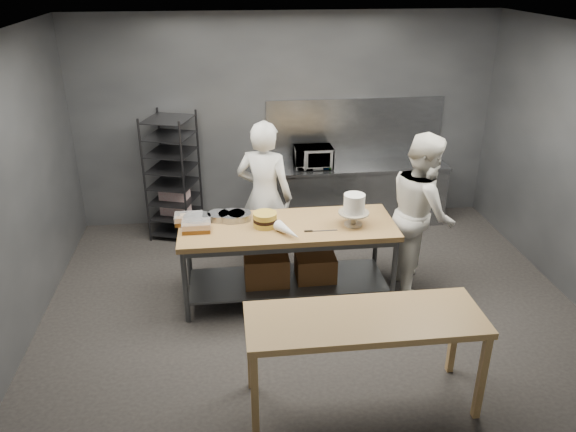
{
  "coord_description": "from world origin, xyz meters",
  "views": [
    {
      "loc": [
        -0.91,
        -5.32,
        3.6
      ],
      "look_at": [
        -0.25,
        0.22,
        1.05
      ],
      "focal_mm": 35.0,
      "sensor_mm": 36.0,
      "label": 1
    }
  ],
  "objects_px": {
    "chef_right": "(422,212)",
    "frosted_cake_stand": "(354,206)",
    "chef_behind": "(265,197)",
    "near_counter": "(365,326)",
    "work_table": "(287,252)",
    "layer_cake": "(265,220)",
    "speed_rack": "(173,178)",
    "microwave": "(313,157)"
  },
  "relations": [
    {
      "from": "speed_rack",
      "to": "chef_right",
      "type": "height_order",
      "value": "chef_right"
    },
    {
      "from": "chef_behind",
      "to": "frosted_cake_stand",
      "type": "height_order",
      "value": "chef_behind"
    },
    {
      "from": "frosted_cake_stand",
      "to": "chef_behind",
      "type": "bearing_deg",
      "value": 137.77
    },
    {
      "from": "near_counter",
      "to": "microwave",
      "type": "bearing_deg",
      "value": 87.65
    },
    {
      "from": "near_counter",
      "to": "chef_behind",
      "type": "relative_size",
      "value": 1.04
    },
    {
      "from": "frosted_cake_stand",
      "to": "layer_cake",
      "type": "relative_size",
      "value": 1.39
    },
    {
      "from": "chef_behind",
      "to": "microwave",
      "type": "relative_size",
      "value": 3.53
    },
    {
      "from": "speed_rack",
      "to": "layer_cake",
      "type": "xyz_separation_m",
      "value": [
        1.13,
        -1.84,
        0.14
      ]
    },
    {
      "from": "chef_behind",
      "to": "microwave",
      "type": "xyz_separation_m",
      "value": [
        0.79,
        1.17,
        0.09
      ]
    },
    {
      "from": "chef_behind",
      "to": "layer_cake",
      "type": "relative_size",
      "value": 7.32
    },
    {
      "from": "microwave",
      "to": "frosted_cake_stand",
      "type": "relative_size",
      "value": 1.49
    },
    {
      "from": "chef_behind",
      "to": "speed_rack",
      "type": "bearing_deg",
      "value": -20.6
    },
    {
      "from": "frosted_cake_stand",
      "to": "speed_rack",
      "type": "bearing_deg",
      "value": 137.61
    },
    {
      "from": "layer_cake",
      "to": "speed_rack",
      "type": "bearing_deg",
      "value": 121.67
    },
    {
      "from": "microwave",
      "to": "layer_cake",
      "type": "distance_m",
      "value": 2.1
    },
    {
      "from": "near_counter",
      "to": "chef_behind",
      "type": "bearing_deg",
      "value": 103.99
    },
    {
      "from": "speed_rack",
      "to": "frosted_cake_stand",
      "type": "bearing_deg",
      "value": -42.39
    },
    {
      "from": "near_counter",
      "to": "layer_cake",
      "type": "distance_m",
      "value": 1.94
    },
    {
      "from": "speed_rack",
      "to": "chef_behind",
      "type": "bearing_deg",
      "value": -42.52
    },
    {
      "from": "frosted_cake_stand",
      "to": "layer_cake",
      "type": "bearing_deg",
      "value": 175.0
    },
    {
      "from": "chef_behind",
      "to": "frosted_cake_stand",
      "type": "bearing_deg",
      "value": 159.7
    },
    {
      "from": "work_table",
      "to": "microwave",
      "type": "distance_m",
      "value": 2.06
    },
    {
      "from": "work_table",
      "to": "frosted_cake_stand",
      "type": "bearing_deg",
      "value": -6.9
    },
    {
      "from": "chef_right",
      "to": "speed_rack",
      "type": "bearing_deg",
      "value": 65.2
    },
    {
      "from": "work_table",
      "to": "near_counter",
      "type": "bearing_deg",
      "value": -76.26
    },
    {
      "from": "speed_rack",
      "to": "frosted_cake_stand",
      "type": "relative_size",
      "value": 4.8
    },
    {
      "from": "speed_rack",
      "to": "chef_right",
      "type": "xyz_separation_m",
      "value": [
        2.96,
        -1.73,
        0.09
      ]
    },
    {
      "from": "chef_right",
      "to": "chef_behind",
      "type": "bearing_deg",
      "value": 75.6
    },
    {
      "from": "chef_behind",
      "to": "near_counter",
      "type": "bearing_deg",
      "value": 125.91
    },
    {
      "from": "frosted_cake_stand",
      "to": "near_counter",
      "type": "bearing_deg",
      "value": -99.43
    },
    {
      "from": "near_counter",
      "to": "speed_rack",
      "type": "relative_size",
      "value": 1.14
    },
    {
      "from": "chef_right",
      "to": "frosted_cake_stand",
      "type": "distance_m",
      "value": 0.9
    },
    {
      "from": "work_table",
      "to": "near_counter",
      "type": "distance_m",
      "value": 1.87
    },
    {
      "from": "near_counter",
      "to": "microwave",
      "type": "height_order",
      "value": "microwave"
    },
    {
      "from": "work_table",
      "to": "frosted_cake_stand",
      "type": "distance_m",
      "value": 0.93
    },
    {
      "from": "work_table",
      "to": "frosted_cake_stand",
      "type": "height_order",
      "value": "frosted_cake_stand"
    },
    {
      "from": "microwave",
      "to": "speed_rack",
      "type": "bearing_deg",
      "value": -177.68
    },
    {
      "from": "work_table",
      "to": "chef_right",
      "type": "bearing_deg",
      "value": 3.78
    },
    {
      "from": "near_counter",
      "to": "chef_right",
      "type": "xyz_separation_m",
      "value": [
        1.14,
        1.91,
        0.13
      ]
    },
    {
      "from": "work_table",
      "to": "chef_behind",
      "type": "bearing_deg",
      "value": 104.59
    },
    {
      "from": "near_counter",
      "to": "microwave",
      "type": "xyz_separation_m",
      "value": [
        0.15,
        3.72,
        0.24
      ]
    },
    {
      "from": "chef_behind",
      "to": "work_table",
      "type": "bearing_deg",
      "value": 126.51
    }
  ]
}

